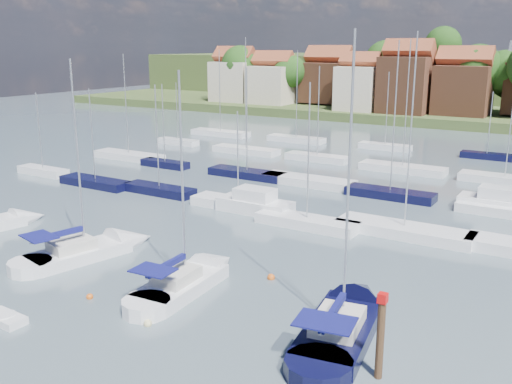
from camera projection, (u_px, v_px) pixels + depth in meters
The scene contains 10 objects.
ground at pixel (385, 177), 65.56m from camera, with size 260.00×260.00×0.00m, color #43525B.
sailboat_left at pixel (95, 250), 41.22m from camera, with size 5.43×11.46×15.09m.
sailboat_centre at pixel (192, 279), 36.05m from camera, with size 3.45×10.80×14.52m.
sailboat_navy at pixel (347, 319), 30.85m from camera, with size 5.05×12.53×16.84m.
tender at pixel (5, 319), 31.17m from camera, with size 2.60×1.30×0.55m.
timber_piling at pixel (379, 356), 25.74m from camera, with size 0.40×0.40×6.41m.
buoy_c at pixel (90, 298), 34.14m from camera, with size 0.42×0.42×0.42m, color #D85914.
buoy_d at pixel (148, 325), 30.86m from camera, with size 0.46×0.46×0.46m, color beige.
buoy_e at pixel (271, 279), 36.98m from camera, with size 0.50×0.50×0.50m, color #D85914.
marina_field at pixel (388, 184), 60.48m from camera, with size 79.62×41.41×15.93m.
Camera 1 is at (20.74, -22.26, 14.71)m, focal length 40.00 mm.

